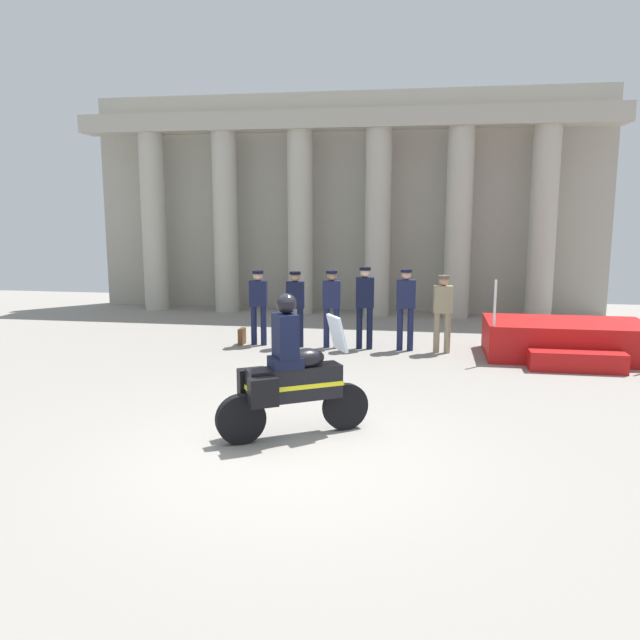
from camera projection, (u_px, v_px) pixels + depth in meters
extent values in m
plane|color=gray|center=(287.00, 452.00, 7.83)|extent=(28.00, 28.00, 0.00)
cube|color=#A49F91|center=(343.00, 203.00, 18.69)|extent=(14.96, 0.30, 6.29)
cylinder|color=#B2AD9E|center=(154.00, 223.00, 18.77)|extent=(0.71, 0.71, 5.13)
cylinder|color=#B2AD9E|center=(226.00, 224.00, 18.41)|extent=(0.71, 0.71, 5.13)
cylinder|color=#B2AD9E|center=(300.00, 224.00, 18.05)|extent=(0.71, 0.71, 5.13)
cylinder|color=#B2AD9E|center=(378.00, 224.00, 17.68)|extent=(0.71, 0.71, 5.13)
cylinder|color=#B2AD9E|center=(459.00, 224.00, 17.32)|extent=(0.71, 0.71, 5.13)
cylinder|color=#B2AD9E|center=(543.00, 225.00, 16.96)|extent=(0.71, 0.71, 5.13)
cube|color=#ABA697|center=(339.00, 120.00, 17.39)|extent=(14.96, 0.91, 0.50)
cube|color=#B71414|center=(565.00, 339.00, 12.84)|extent=(3.12, 1.74, 0.73)
cube|color=#B71414|center=(577.00, 361.00, 11.78)|extent=(1.72, 0.50, 0.37)
cylinder|color=silver|center=(495.00, 303.00, 12.17)|extent=(0.05, 0.05, 0.90)
cylinder|color=#141938|center=(254.00, 325.00, 14.03)|extent=(0.13, 0.13, 0.87)
cylinder|color=#141938|center=(264.00, 326.00, 13.99)|extent=(0.13, 0.13, 0.87)
cube|color=#141938|center=(258.00, 293.00, 13.89)|extent=(0.40, 0.26, 0.56)
sphere|color=tan|center=(258.00, 276.00, 13.82)|extent=(0.21, 0.21, 0.21)
cylinder|color=black|center=(258.00, 272.00, 13.81)|extent=(0.24, 0.24, 0.06)
cylinder|color=black|center=(291.00, 327.00, 13.82)|extent=(0.13, 0.13, 0.86)
cylinder|color=black|center=(300.00, 328.00, 13.79)|extent=(0.13, 0.13, 0.86)
cube|color=black|center=(295.00, 295.00, 13.68)|extent=(0.40, 0.26, 0.58)
sphere|color=#997056|center=(295.00, 277.00, 13.62)|extent=(0.21, 0.21, 0.21)
cylinder|color=black|center=(295.00, 273.00, 13.60)|extent=(0.24, 0.24, 0.06)
cylinder|color=#191E42|center=(326.00, 328.00, 13.73)|extent=(0.13, 0.13, 0.87)
cylinder|color=#191E42|center=(337.00, 328.00, 13.70)|extent=(0.13, 0.13, 0.87)
cube|color=#191E42|center=(332.00, 294.00, 13.59)|extent=(0.40, 0.26, 0.59)
sphere|color=#997056|center=(332.00, 276.00, 13.52)|extent=(0.21, 0.21, 0.21)
cylinder|color=black|center=(332.00, 272.00, 13.51)|extent=(0.24, 0.24, 0.06)
cylinder|color=black|center=(359.00, 328.00, 13.63)|extent=(0.13, 0.13, 0.89)
cylinder|color=black|center=(370.00, 328.00, 13.59)|extent=(0.13, 0.13, 0.89)
cube|color=black|center=(365.00, 293.00, 13.48)|extent=(0.40, 0.26, 0.65)
sphere|color=beige|center=(365.00, 272.00, 13.41)|extent=(0.21, 0.21, 0.21)
cylinder|color=black|center=(365.00, 269.00, 13.39)|extent=(0.24, 0.24, 0.06)
cylinder|color=#191E42|center=(400.00, 329.00, 13.47)|extent=(0.13, 0.13, 0.91)
cylinder|color=#191E42|center=(410.00, 330.00, 13.43)|extent=(0.13, 0.13, 0.91)
cube|color=#191E42|center=(406.00, 294.00, 13.32)|extent=(0.40, 0.26, 0.60)
sphere|color=tan|center=(406.00, 275.00, 13.25)|extent=(0.21, 0.21, 0.21)
cylinder|color=black|center=(406.00, 271.00, 13.24)|extent=(0.24, 0.24, 0.06)
cylinder|color=gray|center=(437.00, 333.00, 13.26)|extent=(0.13, 0.13, 0.85)
cylinder|color=gray|center=(447.00, 333.00, 13.22)|extent=(0.13, 0.13, 0.85)
cube|color=gray|center=(443.00, 299.00, 13.12)|extent=(0.40, 0.26, 0.56)
sphere|color=tan|center=(444.00, 281.00, 13.05)|extent=(0.21, 0.21, 0.21)
cylinder|color=brown|center=(444.00, 277.00, 13.04)|extent=(0.24, 0.24, 0.06)
cylinder|color=black|center=(345.00, 407.00, 8.59)|extent=(0.60, 0.42, 0.64)
cylinder|color=black|center=(241.00, 419.00, 8.07)|extent=(0.62, 0.45, 0.64)
cube|color=black|center=(295.00, 383.00, 8.26)|extent=(1.23, 0.92, 0.44)
ellipsoid|color=black|center=(305.00, 358.00, 8.26)|extent=(0.61, 0.54, 0.26)
cube|color=yellow|center=(295.00, 385.00, 8.27)|extent=(1.25, 0.93, 0.06)
cube|color=silver|center=(337.00, 333.00, 8.38)|extent=(0.34, 0.42, 0.47)
cube|color=black|center=(252.00, 382.00, 8.32)|extent=(0.40, 0.34, 0.36)
cube|color=black|center=(263.00, 392.00, 7.85)|extent=(0.40, 0.34, 0.36)
cube|color=black|center=(286.00, 362.00, 8.17)|extent=(0.52, 0.50, 0.14)
cube|color=black|center=(285.00, 335.00, 8.11)|extent=(0.41, 0.44, 0.56)
sphere|color=black|center=(286.00, 304.00, 8.05)|extent=(0.26, 0.26, 0.26)
cube|color=brown|center=(242.00, 336.00, 14.11)|extent=(0.10, 0.32, 0.36)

